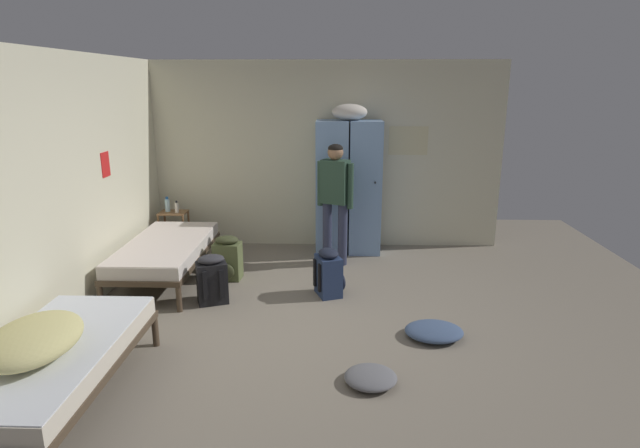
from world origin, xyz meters
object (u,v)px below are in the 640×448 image
(backpack_navy, at_px, (329,273))
(bed_left_rear, at_px, (166,250))
(shelf_unit, at_px, (174,227))
(person_traveler, at_px, (335,193))
(lotion_bottle, at_px, (177,207))
(backpack_black, at_px, (212,280))
(bed_left_front, at_px, (54,359))
(locker_bank, at_px, (348,184))
(bedding_heap, at_px, (34,340))
(clothes_pile_grey, at_px, (371,377))
(backpack_olive, at_px, (228,259))
(clothes_pile_denim, at_px, (434,331))
(water_bottle, at_px, (167,205))

(backpack_navy, bearing_deg, bed_left_rear, 168.26)
(shelf_unit, relative_size, person_traveler, 0.36)
(lotion_bottle, distance_m, backpack_black, 2.02)
(bed_left_front, bearing_deg, locker_bank, 59.45)
(bedding_heap, height_order, backpack_navy, bedding_heap)
(locker_bank, xyz_separation_m, backpack_black, (-1.52, -1.87, -0.71))
(lotion_bottle, bearing_deg, clothes_pile_grey, -52.65)
(locker_bank, height_order, bed_left_front, locker_bank)
(bed_left_front, bearing_deg, person_traveler, 57.61)
(backpack_olive, bearing_deg, bed_left_rear, -177.10)
(shelf_unit, xyz_separation_m, clothes_pile_denim, (3.26, -2.56, -0.29))
(locker_bank, height_order, clothes_pile_denim, locker_bank)
(shelf_unit, distance_m, water_bottle, 0.33)
(backpack_navy, distance_m, clothes_pile_grey, 1.85)
(person_traveler, height_order, lotion_bottle, person_traveler)
(shelf_unit, xyz_separation_m, bedding_heap, (0.21, -3.87, 0.27))
(bed_left_front, xyz_separation_m, clothes_pile_grey, (2.36, 0.36, -0.33))
(backpack_olive, xyz_separation_m, clothes_pile_grey, (1.62, -2.26, -0.21))
(backpack_black, relative_size, clothes_pile_grey, 1.28)
(person_traveler, distance_m, clothes_pile_grey, 3.04)
(shelf_unit, bearing_deg, lotion_bottle, -29.74)
(bed_left_front, relative_size, lotion_bottle, 11.20)
(shelf_unit, xyz_separation_m, bed_left_front, (0.25, -3.73, 0.04))
(shelf_unit, bearing_deg, backpack_black, -61.93)
(bed_left_rear, bearing_deg, clothes_pile_denim, -25.08)
(person_traveler, xyz_separation_m, backpack_navy, (-0.06, -1.08, -0.70))
(locker_bank, xyz_separation_m, lotion_bottle, (-2.42, -0.10, -0.32))
(water_bottle, height_order, backpack_olive, water_bottle)
(backpack_olive, bearing_deg, shelf_unit, 131.77)
(locker_bank, distance_m, bed_left_front, 4.44)
(water_bottle, bearing_deg, backpack_navy, -34.25)
(bedding_heap, relative_size, backpack_olive, 1.50)
(bed_left_front, xyz_separation_m, bedding_heap, (-0.04, -0.14, 0.23))
(bed_left_front, xyz_separation_m, backpack_black, (0.71, 1.92, -0.12))
(shelf_unit, height_order, clothes_pile_denim, shelf_unit)
(bed_left_rear, relative_size, backpack_navy, 3.45)
(locker_bank, height_order, shelf_unit, locker_bank)
(backpack_black, height_order, backpack_navy, same)
(bed_left_front, height_order, clothes_pile_denim, bed_left_front)
(backpack_black, xyz_separation_m, backpack_olive, (0.03, 0.70, 0.00))
(locker_bank, distance_m, bedding_heap, 4.56)
(person_traveler, bearing_deg, backpack_navy, -93.00)
(bedding_heap, height_order, backpack_black, bedding_heap)
(backpack_black, bearing_deg, water_bottle, 119.74)
(person_traveler, distance_m, backpack_black, 2.01)
(lotion_bottle, relative_size, clothes_pile_grey, 0.40)
(shelf_unit, xyz_separation_m, backpack_olive, (0.99, -1.11, -0.09))
(shelf_unit, bearing_deg, bedding_heap, -86.86)
(person_traveler, bearing_deg, backpack_olive, -154.55)
(clothes_pile_denim, bearing_deg, locker_bank, 106.44)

